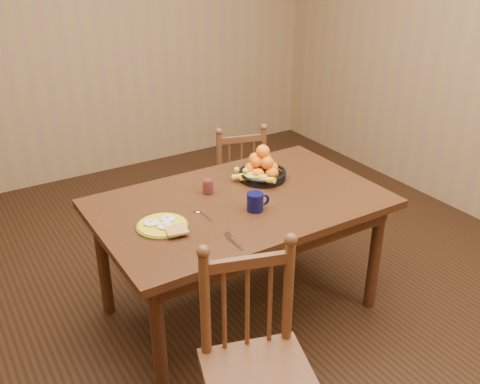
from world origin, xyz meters
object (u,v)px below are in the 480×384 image
dining_table (240,213)px  fruit_bowl (262,169)px  chair_near (256,367)px  breakfast_plate (163,225)px  chair_far (237,180)px  coffee_mug (256,202)px

dining_table → fruit_bowl: bearing=33.4°
chair_near → breakfast_plate: chair_near is taller
chair_near → dining_table: bearing=79.6°
chair_far → coffee_mug: size_ratio=6.54×
coffee_mug → fruit_bowl: (0.25, 0.32, 0.02)m
breakfast_plate → chair_far: bearing=42.2°
fruit_bowl → coffee_mug: bearing=-128.2°
coffee_mug → fruit_bowl: 0.40m
chair_near → breakfast_plate: (-0.03, 0.82, 0.29)m
chair_near → coffee_mug: bearing=74.6°
dining_table → chair_far: (0.49, 0.83, -0.24)m
chair_near → breakfast_plate: bearing=109.5°
chair_far → chair_near: bearing=76.9°
dining_table → coffee_mug: bearing=-86.3°
dining_table → breakfast_plate: size_ratio=5.40×
chair_far → chair_near: size_ratio=0.89×
dining_table → chair_far: size_ratio=1.83×
coffee_mug → dining_table: bearing=93.7°
coffee_mug → fruit_bowl: size_ratio=0.41×
chair_far → chair_near: (-0.95, -1.71, 0.05)m
dining_table → breakfast_plate: (-0.49, -0.06, 0.10)m
coffee_mug → chair_far: bearing=64.0°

